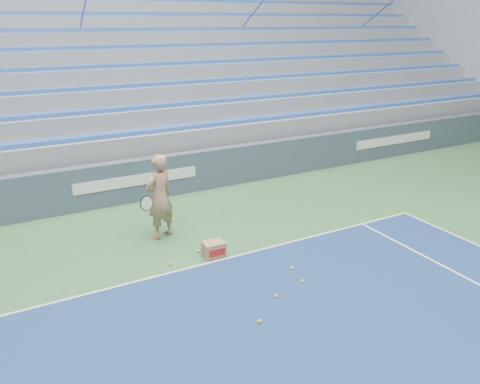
{
  "coord_description": "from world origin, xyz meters",
  "views": [
    {
      "loc": [
        -3.07,
        4.54,
        4.42
      ],
      "look_at": [
        1.17,
        12.38,
        1.15
      ],
      "focal_mm": 35.0,
      "sensor_mm": 36.0,
      "label": 1
    }
  ],
  "objects": [
    {
      "name": "tennis_ball_1",
      "position": [
        1.49,
        10.92,
        0.03
      ],
      "size": [
        0.07,
        0.07,
        0.07
      ],
      "primitive_type": "sphere",
      "color": "#C5E62F",
      "rests_on": "ground"
    },
    {
      "name": "ball_box",
      "position": [
        0.43,
        12.1,
        0.16
      ],
      "size": [
        0.43,
        0.34,
        0.31
      ],
      "color": "#A1764E",
      "rests_on": "ground"
    },
    {
      "name": "tennis_ball_2",
      "position": [
        1.4,
        10.43,
        0.03
      ],
      "size": [
        0.07,
        0.07,
        0.07
      ],
      "primitive_type": "sphere",
      "color": "#C5E62F",
      "rests_on": "ground"
    },
    {
      "name": "tennis_ball_4",
      "position": [
        0.72,
        10.25,
        0.03
      ],
      "size": [
        0.07,
        0.07,
        0.07
      ],
      "primitive_type": "sphere",
      "color": "#C5E62F",
      "rests_on": "ground"
    },
    {
      "name": "tennis_ball_0",
      "position": [
        0.24,
        12.4,
        0.03
      ],
      "size": [
        0.07,
        0.07,
        0.07
      ],
      "primitive_type": "sphere",
      "color": "#C5E62F",
      "rests_on": "ground"
    },
    {
      "name": "tennis_ball_5",
      "position": [
        0.1,
        9.78,
        0.03
      ],
      "size": [
        0.07,
        0.07,
        0.07
      ],
      "primitive_type": "sphere",
      "color": "#C5E62F",
      "rests_on": "ground"
    },
    {
      "name": "tennis_player",
      "position": [
        -0.18,
        13.45,
        0.93
      ],
      "size": [
        1.0,
        0.95,
        1.86
      ],
      "color": "tan",
      "rests_on": "ground"
    },
    {
      "name": "tennis_ball_3",
      "position": [
        -0.47,
        12.16,
        0.03
      ],
      "size": [
        0.07,
        0.07,
        0.07
      ],
      "primitive_type": "sphere",
      "color": "#C5E62F",
      "rests_on": "ground"
    },
    {
      "name": "sponsor_barrier",
      "position": [
        0.0,
        15.88,
        0.55
      ],
      "size": [
        30.0,
        0.32,
        1.1
      ],
      "color": "#3D4A5D",
      "rests_on": "ground"
    },
    {
      "name": "bleachers",
      "position": [
        0.0,
        21.6,
        2.36
      ],
      "size": [
        31.0,
        9.15,
        7.3
      ],
      "color": "gray",
      "rests_on": "ground"
    }
  ]
}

